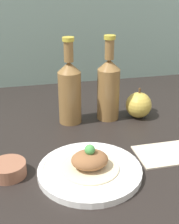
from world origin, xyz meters
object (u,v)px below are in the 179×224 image
Objects in this scene: plate at (90,170)px; cider_bottle_left at (70,90)px; cider_bottle_right at (108,87)px; plated_food at (90,161)px; apple at (139,105)px; dipping_bowl at (8,169)px.

cider_bottle_left is at bearing 89.02° from plate.
cider_bottle_left is 12.84cm from cider_bottle_right.
cider_bottle_right reaches higher than plate.
plated_food is 33.76cm from cider_bottle_right.
cider_bottle_left is at bearing 89.02° from plated_food.
apple is at bearing -8.97° from cider_bottle_right.
cider_bottle_left is 2.67× the size of apple.
apple is at bearing -4.01° from cider_bottle_left.
plated_food is at bearing -113.91° from cider_bottle_right.
dipping_bowl is (-19.30, 3.98, -2.01)cm from plated_food.
dipping_bowl is at bearing 168.36° from plate.
plate is 2.45× the size of apple.
cider_bottle_left is 3.21× the size of dipping_bowl.
apple reaches higher than dipping_bowl.
plate is at bearing -90.98° from cider_bottle_left.
cider_bottle_right reaches higher than plated_food.
cider_bottle_right is 3.21× the size of dipping_bowl.
apple is 49.53cm from dipping_bowl.
dipping_bowl is at bearing -127.14° from cider_bottle_left.
plated_food is 37.05cm from apple.
cider_bottle_right is at bearing 171.03° from apple.
cider_bottle_right reaches higher than dipping_bowl.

